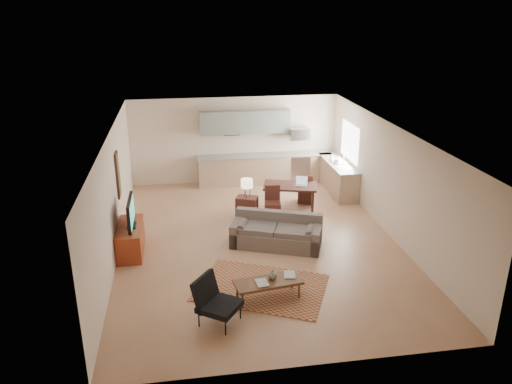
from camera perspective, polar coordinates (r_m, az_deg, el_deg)
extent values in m
plane|color=#AD7A58|center=(12.05, 0.23, -5.63)|extent=(9.00, 9.00, 0.00)
plane|color=white|center=(11.12, 0.25, 6.96)|extent=(9.00, 9.00, 0.00)
plane|color=beige|center=(15.78, -2.42, 5.96)|extent=(6.50, 0.00, 6.50)
plane|color=beige|center=(7.54, 5.87, -11.27)|extent=(6.50, 0.00, 6.50)
plane|color=beige|center=(11.48, -15.99, -0.48)|extent=(0.00, 9.00, 9.00)
plane|color=beige|center=(12.43, 15.19, 1.21)|extent=(0.00, 9.00, 9.00)
cube|color=#A5A8AD|center=(16.07, 4.87, 2.84)|extent=(0.62, 0.62, 0.90)
cube|color=#A5A8AD|center=(15.79, 4.98, 6.67)|extent=(0.62, 0.40, 0.35)
cube|color=gray|center=(15.51, -1.26, 8.00)|extent=(2.80, 0.34, 0.70)
cube|color=white|center=(15.03, 10.65, 5.68)|extent=(0.02, 1.40, 1.05)
cube|color=brown|center=(10.17, 0.62, -10.86)|extent=(2.98, 2.61, 0.02)
imported|color=#961C09|center=(9.54, 0.02, -10.43)|extent=(0.28, 0.34, 0.03)
imported|color=navy|center=(9.85, 3.21, -9.42)|extent=(0.32, 0.37, 0.02)
imported|color=black|center=(9.68, 1.89, -9.39)|extent=(0.25, 0.25, 0.18)
imported|color=beige|center=(15.35, 8.71, 4.03)|extent=(0.12, 0.12, 0.19)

